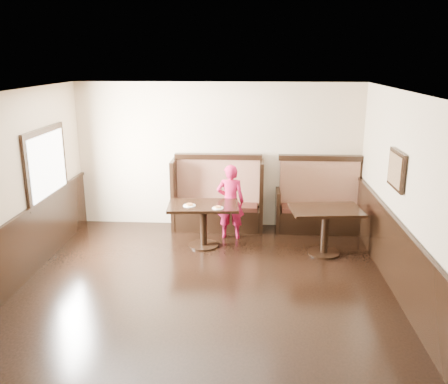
# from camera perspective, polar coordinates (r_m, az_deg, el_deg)

# --- Properties ---
(ground) EXTENTS (7.00, 7.00, 0.00)m
(ground) POSITION_cam_1_polar(r_m,az_deg,el_deg) (6.41, -3.00, -14.48)
(ground) COLOR black
(ground) RESTS_ON ground
(room_shell) EXTENTS (7.00, 7.00, 7.00)m
(room_shell) POSITION_cam_1_polar(r_m,az_deg,el_deg) (6.40, -5.48, -7.89)
(room_shell) COLOR #C4AC8E
(room_shell) RESTS_ON ground
(booth_main) EXTENTS (1.75, 0.72, 1.45)m
(booth_main) POSITION_cam_1_polar(r_m,az_deg,el_deg) (9.22, -0.76, -1.19)
(booth_main) COLOR black
(booth_main) RESTS_ON ground
(booth_neighbor) EXTENTS (1.65, 0.72, 1.45)m
(booth_neighbor) POSITION_cam_1_polar(r_m,az_deg,el_deg) (9.30, 11.32, -1.67)
(booth_neighbor) COLOR black
(booth_neighbor) RESTS_ON ground
(table_main) EXTENTS (1.27, 0.85, 0.78)m
(table_main) POSITION_cam_1_polar(r_m,az_deg,el_deg) (8.30, -2.50, -2.70)
(table_main) COLOR black
(table_main) RESTS_ON ground
(table_neighbor) EXTENTS (1.24, 0.88, 0.81)m
(table_neighbor) POSITION_cam_1_polar(r_m,az_deg,el_deg) (8.15, 12.10, -3.34)
(table_neighbor) COLOR black
(table_neighbor) RESTS_ON ground
(child) EXTENTS (0.52, 0.35, 1.39)m
(child) POSITION_cam_1_polar(r_m,az_deg,el_deg) (8.66, 0.78, -1.16)
(child) COLOR #AD123D
(child) RESTS_ON ground
(pizza_plate_left) EXTENTS (0.22, 0.22, 0.04)m
(pizza_plate_left) POSITION_cam_1_polar(r_m,az_deg,el_deg) (8.17, -4.18, -1.58)
(pizza_plate_left) COLOR white
(pizza_plate_left) RESTS_ON table_main
(pizza_plate_right) EXTENTS (0.19, 0.19, 0.04)m
(pizza_plate_right) POSITION_cam_1_polar(r_m,az_deg,el_deg) (8.02, -0.76, -1.88)
(pizza_plate_right) COLOR white
(pizza_plate_right) RESTS_ON table_main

